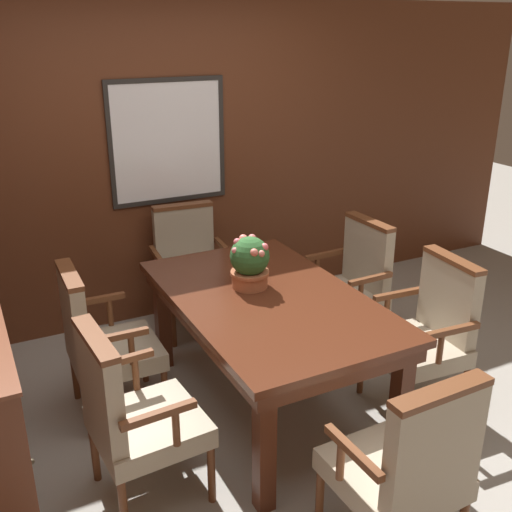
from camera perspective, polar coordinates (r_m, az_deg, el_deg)
The scene contains 10 objects.
ground_plane at distance 3.69m, azimuth 1.65°, elevation -16.54°, with size 14.00×14.00×0.00m, color #A39E93.
wall_back at distance 4.74m, azimuth -9.09°, elevation 8.40°, with size 7.20×0.08×2.45m.
dining_table at distance 3.57m, azimuth 1.10°, elevation -5.23°, with size 1.04×1.71×0.76m.
chair_left_near at distance 3.04m, azimuth -11.77°, elevation -14.37°, with size 0.55×0.59×0.96m.
chair_head_far at distance 4.68m, azimuth -6.36°, elevation -0.85°, with size 0.59×0.56×0.96m.
chair_right_near at distance 3.84m, azimuth 16.01°, elevation -6.77°, with size 0.55×0.59×0.96m.
chair_left_far at distance 3.71m, azimuth -14.58°, elevation -7.65°, with size 0.53×0.57×0.96m.
chair_right_far at distance 4.40m, azimuth 9.03°, elevation -2.48°, with size 0.53×0.57×0.96m.
chair_head_near at distance 2.77m, azimuth 14.21°, elevation -18.66°, with size 0.57×0.53×0.96m.
potted_plant at distance 3.59m, azimuth -0.61°, elevation -0.58°, with size 0.24×0.26×0.32m.
Camera 1 is at (-1.41, -2.55, 2.26)m, focal length 42.00 mm.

